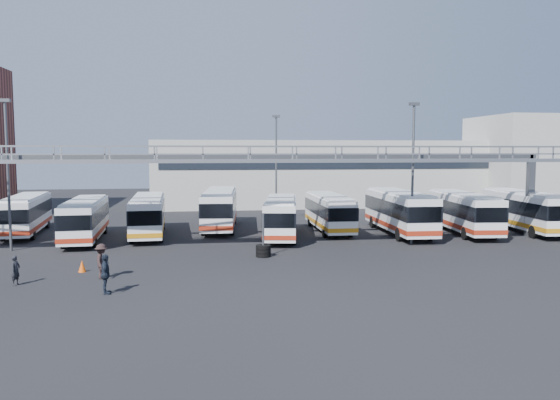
{
  "coord_description": "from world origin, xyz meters",
  "views": [
    {
      "loc": [
        -2.9,
        -30.73,
        6.75
      ],
      "look_at": [
        2.17,
        6.0,
        3.41
      ],
      "focal_mm": 35.0,
      "sensor_mm": 36.0,
      "label": 1
    }
  ],
  "objects": [
    {
      "name": "bus_8",
      "position": [
        18.13,
        11.44,
        1.84
      ],
      "size": [
        3.49,
        11.12,
        3.32
      ],
      "rotation": [
        0.0,
        0.0,
        -0.09
      ],
      "color": "silver",
      "rests_on": "ground"
    },
    {
      "name": "bus_6",
      "position": [
        7.44,
        13.91,
        1.71
      ],
      "size": [
        2.49,
        10.2,
        3.09
      ],
      "rotation": [
        0.0,
        0.0,
        -0.01
      ],
      "color": "silver",
      "rests_on": "ground"
    },
    {
      "name": "warehouse",
      "position": [
        12.0,
        38.0,
        4.0
      ],
      "size": [
        42.0,
        14.0,
        8.0
      ],
      "primitive_type": "cube",
      "color": "#9E9E99",
      "rests_on": "ground"
    },
    {
      "name": "bus_5",
      "position": [
        2.93,
        11.07,
        1.71
      ],
      "size": [
        3.99,
        10.45,
        3.1
      ],
      "rotation": [
        0.0,
        0.0,
        -0.16
      ],
      "color": "silver",
      "rests_on": "ground"
    },
    {
      "name": "cone_right",
      "position": [
        -9.77,
        0.53,
        0.34
      ],
      "size": [
        0.45,
        0.45,
        0.67
      ],
      "primitive_type": "cone",
      "rotation": [
        0.0,
        0.0,
        0.07
      ],
      "color": "#EC530D",
      "rests_on": "ground"
    },
    {
      "name": "tire_stack",
      "position": [
        0.75,
        3.55,
        0.46
      ],
      "size": [
        0.96,
        0.96,
        2.74
      ],
      "color": "black",
      "rests_on": "ground"
    },
    {
      "name": "bus_2",
      "position": [
        -11.89,
        11.69,
        1.73
      ],
      "size": [
        3.03,
        10.41,
        3.12
      ],
      "rotation": [
        0.0,
        0.0,
        0.06
      ],
      "color": "silver",
      "rests_on": "ground"
    },
    {
      "name": "bus_4",
      "position": [
        -1.65,
        16.38,
        1.89
      ],
      "size": [
        3.51,
        11.42,
        3.42
      ],
      "rotation": [
        0.0,
        0.0,
        -0.08
      ],
      "color": "silver",
      "rests_on": "ground"
    },
    {
      "name": "light_pole_back",
      "position": [
        4.0,
        22.0,
        5.73
      ],
      "size": [
        0.7,
        0.35,
        10.21
      ],
      "color": "#4C4F54",
      "rests_on": "ground"
    },
    {
      "name": "pedestrian_d",
      "position": [
        -7.61,
        -4.54,
        0.95
      ],
      "size": [
        0.59,
        1.16,
        1.9
      ],
      "primitive_type": "imported",
      "rotation": [
        0.0,
        0.0,
        1.68
      ],
      "color": "#1A212F",
      "rests_on": "ground"
    },
    {
      "name": "building_right",
      "position": [
        38.0,
        32.0,
        5.5
      ],
      "size": [
        14.0,
        12.0,
        11.0
      ],
      "primitive_type": "cube",
      "color": "#B2B2AD",
      "rests_on": "ground"
    },
    {
      "name": "bus_3",
      "position": [
        -7.42,
        13.37,
        1.77
      ],
      "size": [
        3.0,
        10.63,
        3.19
      ],
      "rotation": [
        0.0,
        0.0,
        0.05
      ],
      "color": "silver",
      "rests_on": "ground"
    },
    {
      "name": "light_pole_left",
      "position": [
        -16.0,
        8.0,
        5.73
      ],
      "size": [
        0.7,
        0.35,
        10.21
      ],
      "color": "#4C4F54",
      "rests_on": "ground"
    },
    {
      "name": "bus_7",
      "position": [
        12.78,
        11.7,
        1.93
      ],
      "size": [
        3.03,
        11.55,
        3.48
      ],
      "rotation": [
        0.0,
        0.0,
        -0.03
      ],
      "color": "silver",
      "rests_on": "ground"
    },
    {
      "name": "gantry",
      "position": [
        0.0,
        5.87,
        5.51
      ],
      "size": [
        51.4,
        5.15,
        7.1
      ],
      "color": "gray",
      "rests_on": "ground"
    },
    {
      "name": "light_pole_mid",
      "position": [
        12.0,
        7.0,
        5.73
      ],
      "size": [
        0.7,
        0.35,
        10.21
      ],
      "color": "#4C4F54",
      "rests_on": "ground"
    },
    {
      "name": "bus_1",
      "position": [
        -17.33,
        15.62,
        1.74
      ],
      "size": [
        3.53,
        10.55,
        3.14
      ],
      "rotation": [
        0.0,
        0.0,
        0.11
      ],
      "color": "silver",
      "rests_on": "ground"
    },
    {
      "name": "bus_9",
      "position": [
        23.64,
        11.51,
        1.86
      ],
      "size": [
        3.22,
        11.22,
        3.37
      ],
      "rotation": [
        0.0,
        0.0,
        -0.06
      ],
      "color": "silver",
      "rests_on": "ground"
    },
    {
      "name": "ground",
      "position": [
        0.0,
        0.0,
        0.0
      ],
      "size": [
        140.0,
        140.0,
        0.0
      ],
      "primitive_type": "plane",
      "color": "black",
      "rests_on": "ground"
    },
    {
      "name": "pedestrian_a",
      "position": [
        -12.4,
        -2.16,
        0.76
      ],
      "size": [
        0.52,
        0.64,
        1.53
      ],
      "primitive_type": "imported",
      "rotation": [
        0.0,
        0.0,
        1.26
      ],
      "color": "black",
      "rests_on": "ground"
    },
    {
      "name": "pedestrian_c",
      "position": [
        -8.37,
        -1.26,
        0.93
      ],
      "size": [
        0.76,
        1.24,
        1.87
      ],
      "primitive_type": "imported",
      "rotation": [
        0.0,
        0.0,
        1.63
      ],
      "color": "black",
      "rests_on": "ground"
    }
  ]
}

